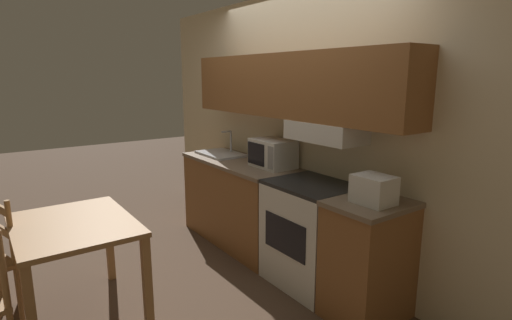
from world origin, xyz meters
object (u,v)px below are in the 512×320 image
Objects in this scene: stove_range at (311,234)px; sink_basin at (221,153)px; dining_table at (74,237)px; toaster at (374,189)px; microwave at (273,153)px.

sink_basin is (-1.50, 0.00, 0.46)m from stove_range.
dining_table is (0.89, -1.74, -0.27)m from sink_basin.
sink_basin is at bearing 179.99° from stove_range.
sink_basin reaches higher than stove_range.
microwave is at bearing 174.57° from toaster.
sink_basin reaches higher than toaster.
microwave reaches higher than toaster.
microwave is 0.84m from sink_basin.
sink_basin is (-0.82, -0.10, -0.12)m from microwave.
toaster is at bearing 54.22° from dining_table.
stove_range is 0.84m from toaster.
microwave is 0.75× the size of sink_basin.
dining_table is at bearing -62.88° from sink_basin.
microwave is 0.43× the size of dining_table.
microwave is at bearing 7.07° from sink_basin.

